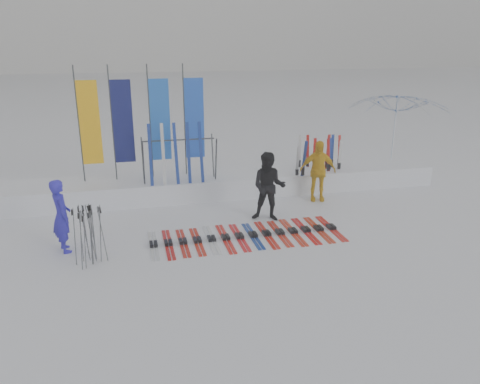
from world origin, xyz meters
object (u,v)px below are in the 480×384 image
object	(u,v)px
person_black	(269,187)
tent_canopy	(395,135)
ski_row	(247,236)
ski_rack	(179,154)
person_blue	(61,216)
person_yellow	(318,171)

from	to	relation	value
person_black	tent_canopy	bearing A→B (deg)	51.62
ski_row	ski_rack	size ratio (longest dim) A/B	2.20
person_black	tent_canopy	size ratio (longest dim) A/B	0.56
ski_row	person_blue	bearing A→B (deg)	176.75
person_yellow	tent_canopy	distance (m)	3.75
tent_canopy	ski_row	size ratio (longest dim) A/B	0.71
person_yellow	ski_row	world-z (taller)	person_yellow
person_black	person_yellow	xyz separation A→B (m)	(1.82, 1.18, -0.02)
tent_canopy	person_black	bearing A→B (deg)	-152.00
tent_canopy	ski_row	distance (m)	7.18
person_black	ski_row	bearing A→B (deg)	-107.28
person_blue	ski_row	xyz separation A→B (m)	(4.07, -0.23, -0.78)
ski_row	ski_rack	world-z (taller)	ski_rack
person_black	ski_rack	bearing A→B (deg)	158.23
person_black	ski_row	world-z (taller)	person_black
tent_canopy	ski_rack	xyz separation A→B (m)	(-7.19, -0.72, -0.05)
person_black	ski_rack	xyz separation A→B (m)	(-2.01, 2.04, 0.49)
tent_canopy	ski_rack	bearing A→B (deg)	-174.31
person_blue	ski_rack	bearing A→B (deg)	-66.05
person_black	ski_rack	world-z (taller)	ski_rack
ski_row	tent_canopy	bearing A→B (deg)	31.66
person_blue	tent_canopy	world-z (taller)	tent_canopy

